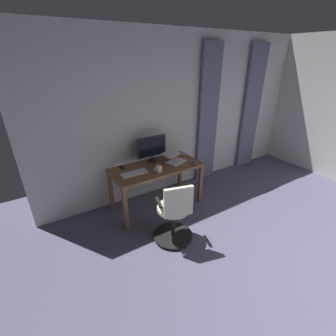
{
  "coord_description": "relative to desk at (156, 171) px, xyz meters",
  "views": [
    {
      "loc": [
        2.55,
        0.15,
        2.36
      ],
      "look_at": [
        1.04,
        -2.25,
        1.0
      ],
      "focal_mm": 25.06,
      "sensor_mm": 36.0,
      "label": 1
    }
  ],
  "objects": [
    {
      "name": "computer_mouse",
      "position": [
        -0.66,
        -0.16,
        0.11
      ],
      "size": [
        0.06,
        0.1,
        0.04
      ],
      "primitive_type": "ellipsoid",
      "color": "#B7BCC1",
      "rests_on": "desk"
    },
    {
      "name": "curtain_right_panel",
      "position": [
        -1.38,
        -0.39,
        0.65
      ],
      "size": [
        0.44,
        0.06,
        2.6
      ],
      "primitive_type": "cube",
      "color": "slate",
      "rests_on": "ground"
    },
    {
      "name": "computer_keyboard",
      "position": [
        0.41,
        0.06,
        0.11
      ],
      "size": [
        0.4,
        0.15,
        0.02
      ],
      "primitive_type": "cube",
      "color": "silver",
      "rests_on": "desk"
    },
    {
      "name": "laptop",
      "position": [
        -0.35,
        0.0,
        0.15
      ],
      "size": [
        0.39,
        0.4,
        0.15
      ],
      "rotation": [
        0.0,
        0.0,
        0.32
      ],
      "color": "silver",
      "rests_on": "desk"
    },
    {
      "name": "desk",
      "position": [
        0.0,
        0.0,
        0.0
      ],
      "size": [
        1.46,
        0.7,
        0.74
      ],
      "color": "brown",
      "rests_on": "ground"
    },
    {
      "name": "back_room_partition",
      "position": [
        -0.89,
        -0.5,
        0.74
      ],
      "size": [
        5.5,
        0.1,
        2.77
      ],
      "primitive_type": "cube",
      "color": "silver",
      "rests_on": "ground"
    },
    {
      "name": "cell_phone_face_up",
      "position": [
        0.49,
        -0.25,
        0.1
      ],
      "size": [
        0.09,
        0.15,
        0.01
      ],
      "primitive_type": "cube",
      "rotation": [
        0.0,
        0.0,
        0.15
      ],
      "color": "black",
      "rests_on": "desk"
    },
    {
      "name": "mug_tea",
      "position": [
        0.06,
        0.19,
        0.14
      ],
      "size": [
        0.13,
        0.09,
        0.1
      ],
      "color": "white",
      "rests_on": "desk"
    },
    {
      "name": "computer_monitor",
      "position": [
        -0.05,
        -0.23,
        0.33
      ],
      "size": [
        0.53,
        0.18,
        0.43
      ],
      "color": "#232328",
      "rests_on": "desk"
    },
    {
      "name": "office_chair",
      "position": [
        0.23,
        0.89,
        -0.21
      ],
      "size": [
        0.56,
        0.56,
        0.94
      ],
      "rotation": [
        0.0,
        0.0,
        2.88
      ],
      "color": "black",
      "rests_on": "ground"
    },
    {
      "name": "curtain_left_panel",
      "position": [
        -2.61,
        -0.39,
        0.65
      ],
      "size": [
        0.48,
        0.06,
        2.6
      ],
      "primitive_type": "cube",
      "color": "slate",
      "rests_on": "ground"
    },
    {
      "name": "cell_phone_by_monitor",
      "position": [
        -0.55,
        0.25,
        0.1
      ],
      "size": [
        0.12,
        0.16,
        0.01
      ],
      "primitive_type": "cube",
      "rotation": [
        0.0,
        0.0,
        -0.45
      ],
      "color": "#333338",
      "rests_on": "desk"
    }
  ]
}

